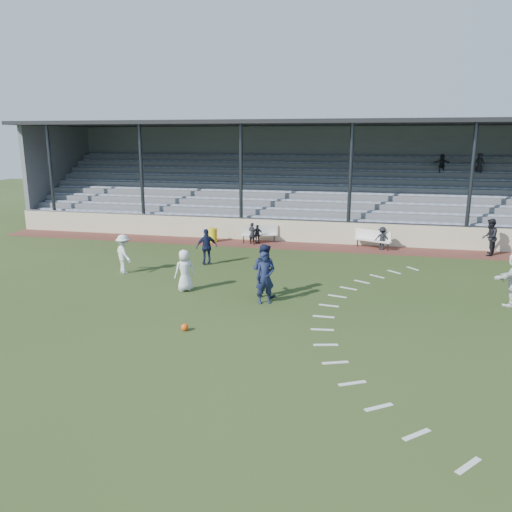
{
  "coord_description": "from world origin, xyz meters",
  "views": [
    {
      "loc": [
        4.19,
        -15.44,
        5.73
      ],
      "look_at": [
        0.0,
        2.5,
        1.3
      ],
      "focal_mm": 35.0,
      "sensor_mm": 36.0,
      "label": 1
    }
  ],
  "objects": [
    {
      "name": "ground",
      "position": [
        0.0,
        0.0,
        0.0
      ],
      "size": [
        90.0,
        90.0,
        0.0
      ],
      "primitive_type": "plane",
      "color": "#2A3B18",
      "rests_on": "ground"
    },
    {
      "name": "cinder_track",
      "position": [
        0.0,
        10.5,
        0.01
      ],
      "size": [
        34.0,
        2.0,
        0.02
      ],
      "primitive_type": "cube",
      "color": "#552822",
      "rests_on": "ground"
    },
    {
      "name": "retaining_wall",
      "position": [
        0.0,
        11.55,
        0.6
      ],
      "size": [
        34.0,
        0.18,
        1.2
      ],
      "primitive_type": "cube",
      "color": "beige",
      "rests_on": "ground"
    },
    {
      "name": "bench_left",
      "position": [
        -1.77,
        10.91,
        0.58
      ],
      "size": [
        2.01,
        1.15,
        0.95
      ],
      "rotation": [
        0.0,
        0.0,
        0.37
      ],
      "color": "white",
      "rests_on": "cinder_track"
    },
    {
      "name": "bench_right",
      "position": [
        4.33,
        10.84,
        0.58
      ],
      "size": [
        1.99,
        1.25,
        0.95
      ],
      "rotation": [
        0.0,
        0.0,
        -0.42
      ],
      "color": "white",
      "rests_on": "cinder_track"
    },
    {
      "name": "trash_bin",
      "position": [
        -4.32,
        10.48,
        0.4
      ],
      "size": [
        0.48,
        0.48,
        0.77
      ],
      "primitive_type": "cylinder",
      "color": "gold",
      "rests_on": "cinder_track"
    },
    {
      "name": "football",
      "position": [
        -1.13,
        -2.16,
        0.11
      ],
      "size": [
        0.23,
        0.23,
        0.23
      ],
      "primitive_type": "sphere",
      "color": "#EC4B0D",
      "rests_on": "ground"
    },
    {
      "name": "player_white_lead",
      "position": [
        -2.57,
        1.65,
        0.8
      ],
      "size": [
        0.92,
        0.9,
        1.6
      ],
      "primitive_type": "imported",
      "rotation": [
        0.0,
        0.0,
        3.87
      ],
      "color": "silver",
      "rests_on": "ground"
    },
    {
      "name": "player_navy_lead",
      "position": [
        0.69,
        0.92,
        0.92
      ],
      "size": [
        0.8,
        0.7,
        1.85
      ],
      "primitive_type": "imported",
      "rotation": [
        0.0,
        0.0,
        0.48
      ],
      "color": "#161C3C",
      "rests_on": "ground"
    },
    {
      "name": "player_navy_mid",
      "position": [
        0.48,
        1.68,
        0.98
      ],
      "size": [
        1.1,
        0.95,
        1.96
      ],
      "primitive_type": "imported",
      "rotation": [
        0.0,
        0.0,
        2.9
      ],
      "color": "#161C3C",
      "rests_on": "ground"
    },
    {
      "name": "player_white_wing",
      "position": [
        -6.03,
        3.45,
        0.84
      ],
      "size": [
        1.23,
        1.16,
        1.68
      ],
      "primitive_type": "imported",
      "rotation": [
        0.0,
        0.0,
        2.46
      ],
      "color": "silver",
      "rests_on": "ground"
    },
    {
      "name": "player_navy_wing",
      "position": [
        -3.04,
        5.64,
        0.83
      ],
      "size": [
        1.04,
        0.84,
        1.66
      ],
      "primitive_type": "imported",
      "rotation": [
        0.0,
        0.0,
        3.67
      ],
      "color": "#161C3C",
      "rests_on": "ground"
    },
    {
      "name": "official",
      "position": [
        9.89,
        10.45,
        0.93
      ],
      "size": [
        0.93,
        1.06,
        1.82
      ],
      "primitive_type": "imported",
      "rotation": [
        0.0,
        0.0,
        4.39
      ],
      "color": "black",
      "rests_on": "cinder_track"
    },
    {
      "name": "sub_left_near",
      "position": [
        -2.05,
        10.36,
        0.61
      ],
      "size": [
        0.5,
        0.4,
        1.18
      ],
      "primitive_type": "imported",
      "rotation": [
        0.0,
        0.0,
        2.84
      ],
      "color": "black",
      "rests_on": "cinder_track"
    },
    {
      "name": "sub_left_far",
      "position": [
        -1.78,
        10.53,
        0.54
      ],
      "size": [
        0.62,
        0.28,
        1.05
      ],
      "primitive_type": "imported",
      "rotation": [
        0.0,
        0.0,
        3.1
      ],
      "color": "black",
      "rests_on": "cinder_track"
    },
    {
      "name": "sub_right",
      "position": [
        4.8,
        10.59,
        0.61
      ],
      "size": [
        0.77,
        0.45,
        1.19
      ],
      "primitive_type": "imported",
      "rotation": [
        0.0,
        0.0,
        3.13
      ],
      "color": "black",
      "rests_on": "cinder_track"
    },
    {
      "name": "grandstand",
      "position": [
        0.01,
        16.26,
        2.2
      ],
      "size": [
        34.6,
        9.0,
        6.61
      ],
      "color": "slate",
      "rests_on": "ground"
    },
    {
      "name": "penalty_arc",
      "position": [
        4.12,
        0.0,
        0.01
      ],
      "size": [
        3.89,
        14.63,
        0.01
      ],
      "color": "silver",
      "rests_on": "ground"
    }
  ]
}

